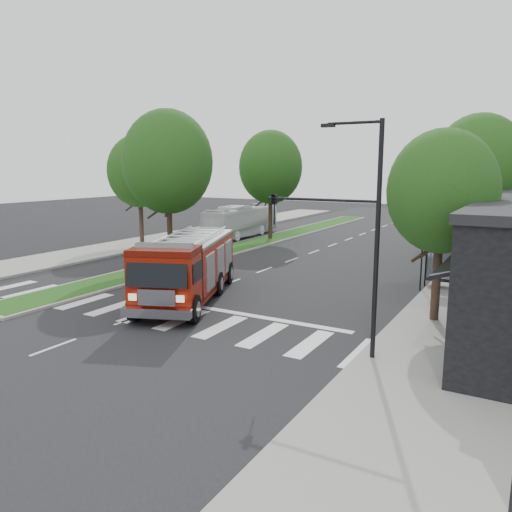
{
  "coord_description": "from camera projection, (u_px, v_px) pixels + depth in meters",
  "views": [
    {
      "loc": [
        15.04,
        -19.38,
        6.5
      ],
      "look_at": [
        1.99,
        3.44,
        1.8
      ],
      "focal_mm": 35.0,
      "sensor_mm": 36.0,
      "label": 1
    }
  ],
  "objects": [
    {
      "name": "ground",
      "position": [
        188.0,
        298.0,
        25.05
      ],
      "size": [
        140.0,
        140.0,
        0.0
      ],
      "primitive_type": "plane",
      "color": "black",
      "rests_on": "ground"
    },
    {
      "name": "tree_right_near",
      "position": [
        442.0,
        192.0,
        20.17
      ],
      "size": [
        4.4,
        4.4,
        8.05
      ],
      "color": "black",
      "rests_on": "ground"
    },
    {
      "name": "fire_engine",
      "position": [
        188.0,
        268.0,
        24.58
      ],
      "size": [
        6.19,
        10.01,
        3.34
      ],
      "rotation": [
        0.0,
        0.0,
        0.38
      ],
      "color": "#560D04",
      "rests_on": "ground"
    },
    {
      "name": "city_bus",
      "position": [
        241.0,
        221.0,
        46.95
      ],
      "size": [
        2.94,
        10.71,
        2.96
      ],
      "primitive_type": "imported",
      "rotation": [
        0.0,
        0.0,
        0.04
      ],
      "color": "silver",
      "rests_on": "ground"
    },
    {
      "name": "tree_right_far",
      "position": [
        492.0,
        176.0,
        38.91
      ],
      "size": [
        5.0,
        5.0,
        8.73
      ],
      "color": "black",
      "rests_on": "ground"
    },
    {
      "name": "bus_shelter",
      "position": [
        452.0,
        253.0,
        26.18
      ],
      "size": [
        3.2,
        1.6,
        2.61
      ],
      "color": "black",
      "rests_on": "ground"
    },
    {
      "name": "tree_median_far",
      "position": [
        271.0,
        167.0,
        43.93
      ],
      "size": [
        5.6,
        5.6,
        9.72
      ],
      "color": "black",
      "rests_on": "ground"
    },
    {
      "name": "tree_median_near",
      "position": [
        168.0,
        162.0,
        31.91
      ],
      "size": [
        5.8,
        5.8,
        10.16
      ],
      "color": "black",
      "rests_on": "ground"
    },
    {
      "name": "streetlight_right_far",
      "position": [
        468.0,
        195.0,
        36.29
      ],
      "size": [
        2.11,
        0.2,
        8.0
      ],
      "color": "black",
      "rests_on": "ground"
    },
    {
      "name": "tree_right_mid",
      "position": [
        478.0,
        167.0,
        30.25
      ],
      "size": [
        5.6,
        5.6,
        9.72
      ],
      "color": "black",
      "rests_on": "ground"
    },
    {
      "name": "sidewalk_left",
      "position": [
        121.0,
        247.0,
        40.67
      ],
      "size": [
        5.0,
        80.0,
        0.15
      ],
      "primitive_type": "cube",
      "color": "gray",
      "rests_on": "ground"
    },
    {
      "name": "streetlight_right_near",
      "position": [
        351.0,
        223.0,
        16.54
      ],
      "size": [
        4.08,
        0.22,
        8.0
      ],
      "color": "black",
      "rests_on": "ground"
    },
    {
      "name": "tree_left_mid",
      "position": [
        139.0,
        171.0,
        41.07
      ],
      "size": [
        5.2,
        5.2,
        9.16
      ],
      "color": "black",
      "rests_on": "ground"
    },
    {
      "name": "median",
      "position": [
        259.0,
        242.0,
        43.35
      ],
      "size": [
        3.0,
        50.0,
        0.15
      ],
      "color": "gray",
      "rests_on": "ground"
    },
    {
      "name": "sidewalk_right",
      "position": [
        480.0,
        285.0,
        27.47
      ],
      "size": [
        5.0,
        80.0,
        0.15
      ],
      "primitive_type": "cube",
      "color": "gray",
      "rests_on": "ground"
    }
  ]
}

